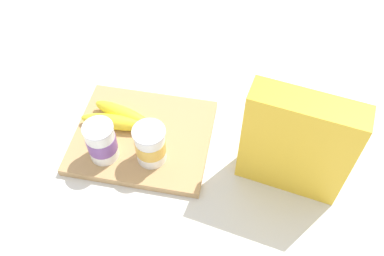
{
  "coord_description": "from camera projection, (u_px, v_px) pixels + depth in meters",
  "views": [
    {
      "loc": [
        -0.22,
        0.54,
        0.77
      ],
      "look_at": [
        -0.11,
        0.0,
        0.07
      ],
      "focal_mm": 39.2,
      "sensor_mm": 36.0,
      "label": 1
    }
  ],
  "objects": [
    {
      "name": "cereal_box",
      "position": [
        296.0,
        145.0,
        0.8
      ],
      "size": [
        0.22,
        0.1,
        0.25
      ],
      "primitive_type": "cube",
      "rotation": [
        0.0,
        0.0,
        2.97
      ],
      "color": "yellow",
      "rests_on": "ground_plane"
    },
    {
      "name": "cutting_board",
      "position": [
        143.0,
        137.0,
        0.95
      ],
      "size": [
        0.3,
        0.26,
        0.02
      ],
      "primitive_type": "cube",
      "color": "tan",
      "rests_on": "ground_plane"
    },
    {
      "name": "banana_bunch",
      "position": [
        120.0,
        118.0,
        0.95
      ],
      "size": [
        0.17,
        0.08,
        0.04
      ],
      "color": "yellow",
      "rests_on": "cutting_board"
    },
    {
      "name": "yogurt_cup_front",
      "position": [
        150.0,
        145.0,
        0.87
      ],
      "size": [
        0.07,
        0.07,
        0.09
      ],
      "color": "white",
      "rests_on": "cutting_board"
    },
    {
      "name": "yogurt_cup_back",
      "position": [
        101.0,
        142.0,
        0.87
      ],
      "size": [
        0.06,
        0.06,
        0.1
      ],
      "color": "white",
      "rests_on": "cutting_board"
    },
    {
      "name": "ground_plane",
      "position": [
        143.0,
        139.0,
        0.96
      ],
      "size": [
        2.4,
        2.4,
        0.0
      ],
      "primitive_type": "plane",
      "color": "silver"
    }
  ]
}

